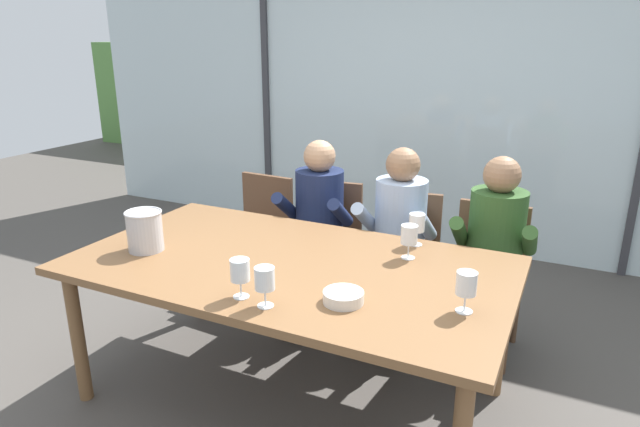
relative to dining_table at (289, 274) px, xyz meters
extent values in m
plane|color=#4C4742|center=(0.00, 1.00, -0.71)|extent=(14.00, 14.00, 0.00)
cube|color=silver|center=(0.00, 2.57, 0.59)|extent=(7.36, 0.03, 2.60)
cube|color=#38383D|center=(-1.66, 2.55, 0.59)|extent=(0.06, 0.06, 2.60)
cube|color=#568942|center=(0.00, 6.21, 0.16)|extent=(13.36, 2.40, 1.74)
cube|color=brown|center=(0.00, 0.00, 0.05)|extent=(2.16, 1.19, 0.04)
cylinder|color=brown|center=(-0.98, -0.50, -0.34)|extent=(0.07, 0.07, 0.74)
cylinder|color=brown|center=(-0.98, 0.50, -0.34)|extent=(0.07, 0.07, 0.74)
cylinder|color=brown|center=(0.98, 0.50, -0.34)|extent=(0.07, 0.07, 0.74)
cube|color=brown|center=(-0.80, 0.90, -0.25)|extent=(0.46, 0.46, 0.03)
cube|color=brown|center=(-0.79, 1.10, -0.03)|extent=(0.42, 0.06, 0.42)
cylinder|color=brown|center=(-1.00, 0.72, -0.49)|extent=(0.04, 0.04, 0.44)
cylinder|color=brown|center=(-0.62, 0.70, -0.49)|extent=(0.04, 0.04, 0.44)
cylinder|color=brown|center=(-0.98, 1.10, -0.49)|extent=(0.04, 0.04, 0.44)
cylinder|color=brown|center=(-0.60, 1.08, -0.49)|extent=(0.04, 0.04, 0.44)
cube|color=brown|center=(-0.25, 0.94, -0.25)|extent=(0.50, 0.50, 0.03)
cube|color=brown|center=(-0.28, 1.14, -0.03)|extent=(0.42, 0.10, 0.42)
cylinder|color=brown|center=(-0.41, 0.72, -0.49)|extent=(0.04, 0.04, 0.44)
cylinder|color=brown|center=(-0.04, 0.78, -0.49)|extent=(0.04, 0.04, 0.44)
cylinder|color=brown|center=(-0.47, 1.10, -0.49)|extent=(0.04, 0.04, 0.44)
cylinder|color=brown|center=(-0.09, 1.16, -0.49)|extent=(0.04, 0.04, 0.44)
cube|color=brown|center=(0.31, 0.91, -0.25)|extent=(0.50, 0.50, 0.03)
cube|color=brown|center=(0.28, 1.11, -0.03)|extent=(0.42, 0.09, 0.42)
cylinder|color=brown|center=(0.14, 0.70, -0.49)|extent=(0.04, 0.04, 0.44)
cylinder|color=brown|center=(0.52, 0.75, -0.49)|extent=(0.04, 0.04, 0.44)
cylinder|color=brown|center=(0.09, 1.07, -0.49)|extent=(0.04, 0.04, 0.44)
cylinder|color=brown|center=(0.47, 1.13, -0.49)|extent=(0.04, 0.04, 0.44)
cube|color=brown|center=(0.81, 0.90, -0.25)|extent=(0.45, 0.45, 0.03)
cube|color=brown|center=(0.81, 1.10, -0.03)|extent=(0.42, 0.05, 0.42)
cylinder|color=brown|center=(0.61, 0.71, -0.49)|extent=(0.04, 0.04, 0.44)
cylinder|color=brown|center=(0.99, 0.71, -0.49)|extent=(0.04, 0.04, 0.44)
cylinder|color=brown|center=(0.62, 1.09, -0.49)|extent=(0.04, 0.04, 0.44)
cylinder|color=brown|center=(1.00, 1.09, -0.49)|extent=(0.04, 0.04, 0.44)
cylinder|color=#192347|center=(-0.29, 0.95, 0.04)|extent=(0.35, 0.35, 0.52)
sphere|color=tan|center=(-0.29, 0.95, 0.39)|extent=(0.21, 0.21, 0.21)
cube|color=#47423D|center=(-0.37, 0.74, -0.22)|extent=(0.16, 0.41, 0.13)
cube|color=#47423D|center=(-0.19, 0.75, -0.22)|extent=(0.16, 0.41, 0.13)
cylinder|color=#47423D|center=(-0.35, 0.54, -0.48)|extent=(0.10, 0.10, 0.47)
cylinder|color=#47423D|center=(-0.17, 0.56, -0.48)|extent=(0.10, 0.10, 0.47)
cylinder|color=#192347|center=(-0.47, 0.81, 0.06)|extent=(0.11, 0.33, 0.26)
cylinder|color=#192347|center=(-0.09, 0.84, 0.06)|extent=(0.11, 0.33, 0.26)
cylinder|color=#9EB2D1|center=(0.27, 0.95, 0.04)|extent=(0.32, 0.32, 0.52)
sphere|color=#936B4C|center=(0.27, 0.95, 0.39)|extent=(0.21, 0.21, 0.21)
cube|color=#47423D|center=(0.18, 0.75, -0.22)|extent=(0.13, 0.40, 0.13)
cube|color=#47423D|center=(0.36, 0.75, -0.22)|extent=(0.13, 0.40, 0.13)
cylinder|color=#47423D|center=(0.18, 0.55, -0.48)|extent=(0.10, 0.10, 0.47)
cylinder|color=#47423D|center=(0.36, 0.55, -0.48)|extent=(0.10, 0.10, 0.47)
cylinder|color=#9EB2D1|center=(0.08, 0.83, 0.06)|extent=(0.08, 0.32, 0.26)
cylinder|color=#9EB2D1|center=(0.46, 0.83, 0.06)|extent=(0.08, 0.32, 0.26)
cylinder|color=#2D5123|center=(0.85, 0.95, 0.04)|extent=(0.33, 0.33, 0.52)
sphere|color=#936B4C|center=(0.85, 0.95, 0.39)|extent=(0.21, 0.21, 0.21)
cube|color=#47423D|center=(0.77, 0.74, -0.22)|extent=(0.15, 0.40, 0.13)
cube|color=#47423D|center=(0.95, 0.75, -0.22)|extent=(0.15, 0.40, 0.13)
cylinder|color=#47423D|center=(0.77, 0.54, -0.48)|extent=(0.10, 0.10, 0.47)
cylinder|color=#47423D|center=(0.95, 0.55, -0.48)|extent=(0.10, 0.10, 0.47)
cylinder|color=#2D5123|center=(0.66, 0.82, 0.06)|extent=(0.09, 0.33, 0.26)
cylinder|color=#2D5123|center=(1.04, 0.83, 0.06)|extent=(0.09, 0.33, 0.26)
cylinder|color=#B7B7BC|center=(-0.75, -0.18, 0.17)|extent=(0.18, 0.18, 0.21)
torus|color=silver|center=(-0.75, -0.18, 0.27)|extent=(0.19, 0.19, 0.01)
cylinder|color=silver|center=(0.41, -0.28, 0.09)|extent=(0.17, 0.17, 0.05)
cylinder|color=silver|center=(0.89, -0.14, 0.07)|extent=(0.07, 0.07, 0.00)
cylinder|color=silver|center=(0.89, -0.14, 0.11)|extent=(0.01, 0.01, 0.07)
cylinder|color=silver|center=(0.89, -0.14, 0.19)|extent=(0.08, 0.08, 0.09)
cylinder|color=silver|center=(0.50, 0.50, 0.07)|extent=(0.07, 0.07, 0.00)
cylinder|color=silver|center=(0.50, 0.50, 0.11)|extent=(0.01, 0.01, 0.07)
cylinder|color=silver|center=(0.50, 0.50, 0.19)|extent=(0.08, 0.08, 0.09)
cylinder|color=maroon|center=(0.50, 0.50, 0.17)|extent=(0.07, 0.07, 0.04)
cylinder|color=silver|center=(0.14, -0.45, 0.07)|extent=(0.07, 0.07, 0.00)
cylinder|color=silver|center=(0.14, -0.45, 0.11)|extent=(0.01, 0.01, 0.07)
cylinder|color=silver|center=(0.14, -0.45, 0.19)|extent=(0.08, 0.08, 0.09)
cylinder|color=#E0D184|center=(0.14, -0.45, 0.17)|extent=(0.07, 0.07, 0.04)
cylinder|color=silver|center=(0.52, 0.31, 0.07)|extent=(0.07, 0.07, 0.00)
cylinder|color=silver|center=(0.52, 0.31, 0.11)|extent=(0.01, 0.01, 0.07)
cylinder|color=silver|center=(0.52, 0.31, 0.19)|extent=(0.08, 0.08, 0.09)
cylinder|color=maroon|center=(0.52, 0.31, 0.17)|extent=(0.07, 0.07, 0.04)
cylinder|color=silver|center=(0.00, -0.43, 0.07)|extent=(0.07, 0.07, 0.00)
cylinder|color=silver|center=(0.00, -0.43, 0.11)|extent=(0.01, 0.01, 0.07)
cylinder|color=silver|center=(0.00, -0.43, 0.19)|extent=(0.08, 0.08, 0.09)
cylinder|color=#E0D184|center=(0.00, -0.43, 0.17)|extent=(0.07, 0.07, 0.04)
camera|label=1|loc=(1.23, -2.18, 1.13)|focal=30.70mm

